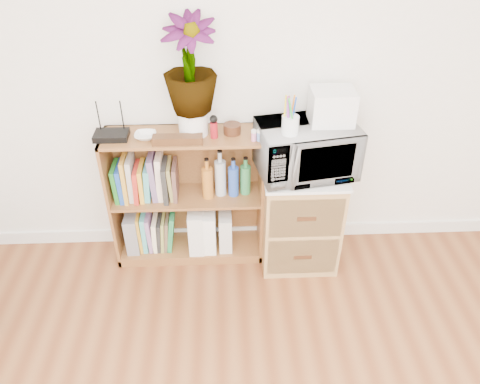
{
  "coord_description": "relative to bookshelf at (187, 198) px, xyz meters",
  "views": [
    {
      "loc": [
        -0.11,
        -0.43,
        2.31
      ],
      "look_at": [
        -0.0,
        1.95,
        0.62
      ],
      "focal_mm": 35.0,
      "sensor_mm": 36.0,
      "label": 1
    }
  ],
  "objects": [
    {
      "name": "plant_pot",
      "position": [
        0.07,
        0.02,
        0.55
      ],
      "size": [
        0.18,
        0.18,
        0.15
      ],
      "primitive_type": "cylinder",
      "color": "white",
      "rests_on": "bookshelf"
    },
    {
      "name": "skirting_board",
      "position": [
        0.35,
        0.14,
        -0.42
      ],
      "size": [
        4.0,
        0.02,
        0.1
      ],
      "primitive_type": "cube",
      "color": "white",
      "rests_on": "ground"
    },
    {
      "name": "magazine_holder_mid",
      "position": [
        0.13,
        -0.01,
        -0.25
      ],
      "size": [
        0.1,
        0.24,
        0.31
      ],
      "primitive_type": "cube",
      "color": "white",
      "rests_on": "bookshelf"
    },
    {
      "name": "white_bowl",
      "position": [
        -0.22,
        -0.03,
        0.49
      ],
      "size": [
        0.13,
        0.13,
        0.03
      ],
      "primitive_type": "imported",
      "color": "white",
      "rests_on": "bookshelf"
    },
    {
      "name": "magazine_holder_left",
      "position": [
        0.05,
        -0.01,
        -0.24
      ],
      "size": [
        0.1,
        0.26,
        0.32
      ],
      "primitive_type": "cube",
      "color": "silver",
      "rests_on": "bookshelf"
    },
    {
      "name": "magazine_holder_right",
      "position": [
        0.25,
        -0.01,
        -0.27
      ],
      "size": [
        0.09,
        0.22,
        0.28
      ],
      "primitive_type": "cube",
      "color": "silver",
      "rests_on": "bookshelf"
    },
    {
      "name": "wicker_unit",
      "position": [
        0.75,
        -0.08,
        -0.12
      ],
      "size": [
        0.5,
        0.45,
        0.7
      ],
      "primitive_type": "cube",
      "color": "#9E7542",
      "rests_on": "ground"
    },
    {
      "name": "file_box",
      "position": [
        -0.39,
        0.0,
        -0.26
      ],
      "size": [
        0.08,
        0.23,
        0.28
      ],
      "primitive_type": "cube",
      "color": "gray",
      "rests_on": "bookshelf"
    },
    {
      "name": "router",
      "position": [
        -0.42,
        -0.02,
        0.49
      ],
      "size": [
        0.2,
        0.14,
        0.04
      ],
      "primitive_type": "cube",
      "color": "black",
      "rests_on": "bookshelf"
    },
    {
      "name": "kokeshi_doll",
      "position": [
        0.19,
        -0.04,
        0.53
      ],
      "size": [
        0.04,
        0.04,
        0.1
      ],
      "primitive_type": "cylinder",
      "color": "maroon",
      "rests_on": "bookshelf"
    },
    {
      "name": "wooden_bowl",
      "position": [
        0.3,
        0.01,
        0.51
      ],
      "size": [
        0.11,
        0.11,
        0.06
      ],
      "primitive_type": "cylinder",
      "color": "#3A1F10",
      "rests_on": "bookshelf"
    },
    {
      "name": "paint_jars",
      "position": [
        0.46,
        -0.09,
        0.5
      ],
      "size": [
        0.1,
        0.04,
        0.05
      ],
      "primitive_type": "cube",
      "color": "#CE7279",
      "rests_on": "bookshelf"
    },
    {
      "name": "trinket_box",
      "position": [
        -0.02,
        -0.1,
        0.5
      ],
      "size": [
        0.3,
        0.07,
        0.05
      ],
      "primitive_type": "cube",
      "color": "#371E0F",
      "rests_on": "bookshelf"
    },
    {
      "name": "bookshelf",
      "position": [
        0.0,
        0.0,
        0.0
      ],
      "size": [
        1.0,
        0.3,
        0.95
      ],
      "primitive_type": "cube",
      "color": "brown",
      "rests_on": "ground"
    },
    {
      "name": "pen_cup",
      "position": [
        0.63,
        -0.18,
        0.62
      ],
      "size": [
        0.1,
        0.1,
        0.11
      ],
      "primitive_type": "cylinder",
      "color": "white",
      "rests_on": "microwave"
    },
    {
      "name": "cookbooks",
      "position": [
        -0.26,
        -0.0,
        0.16
      ],
      "size": [
        0.41,
        0.2,
        0.31
      ],
      "color": "#1F7623",
      "rests_on": "bookshelf"
    },
    {
      "name": "microwave",
      "position": [
        0.75,
        -0.08,
        0.41
      ],
      "size": [
        0.64,
        0.49,
        0.32
      ],
      "primitive_type": "imported",
      "rotation": [
        0.0,
        0.0,
        0.18
      ],
      "color": "silver",
      "rests_on": "wicker_unit"
    },
    {
      "name": "potted_plant",
      "position": [
        0.07,
        0.02,
        0.9
      ],
      "size": [
        0.31,
        0.31,
        0.56
      ],
      "primitive_type": "imported",
      "color": "#2B6D2F",
      "rests_on": "plant_pot"
    },
    {
      "name": "liquor_bottles",
      "position": [
        0.34,
        0.0,
        0.17
      ],
      "size": [
        0.48,
        0.07,
        0.32
      ],
      "color": "#B86B22",
      "rests_on": "bookshelf"
    },
    {
      "name": "lower_books",
      "position": [
        -0.23,
        0.0,
        -0.27
      ],
      "size": [
        0.26,
        0.19,
        0.29
      ],
      "color": "gold",
      "rests_on": "bookshelf"
    },
    {
      "name": "small_appliance",
      "position": [
        0.89,
        -0.04,
        0.67
      ],
      "size": [
        0.25,
        0.21,
        0.2
      ],
      "primitive_type": "cube",
      "color": "white",
      "rests_on": "microwave"
    }
  ]
}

